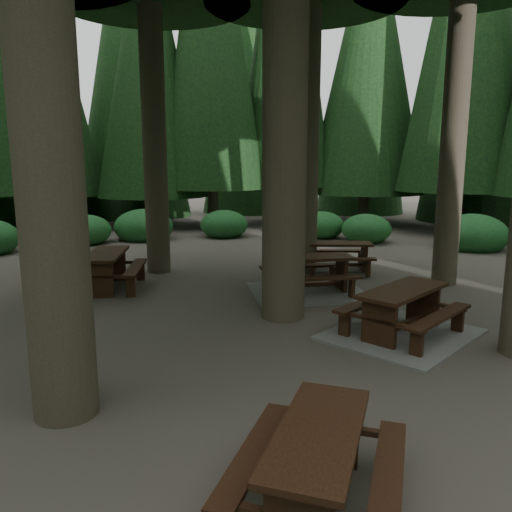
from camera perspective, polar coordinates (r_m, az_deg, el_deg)
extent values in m
plane|color=#514942|center=(9.64, -1.22, -7.58)|extent=(80.00, 80.00, 0.00)
cube|color=gray|center=(9.27, 16.26, -8.60)|extent=(3.28, 3.17, 0.05)
cube|color=black|center=(9.04, 16.52, -3.78)|extent=(2.08, 1.76, 0.07)
cube|color=black|center=(9.43, 12.82, -5.09)|extent=(1.80, 1.35, 0.06)
cube|color=black|center=(8.86, 20.24, -6.52)|extent=(1.80, 1.35, 0.06)
cube|color=black|center=(8.48, 13.88, -7.62)|extent=(0.41, 0.55, 0.80)
cube|color=black|center=(8.46, 13.90, -7.20)|extent=(0.97, 1.38, 0.07)
cube|color=black|center=(9.85, 18.52, -5.32)|extent=(0.41, 0.55, 0.80)
cube|color=black|center=(9.83, 18.55, -4.95)|extent=(0.97, 1.38, 0.07)
cube|color=black|center=(9.21, 16.31, -7.58)|extent=(1.42, 1.00, 0.09)
cube|color=black|center=(12.47, -16.81, 0.23)|extent=(1.05, 2.14, 0.07)
cube|color=black|center=(12.70, -19.77, -1.35)|extent=(0.54, 2.08, 0.06)
cube|color=black|center=(12.42, -13.62, -1.27)|extent=(0.54, 2.08, 0.06)
cube|color=black|center=(11.77, -17.49, -2.63)|extent=(0.64, 0.17, 0.82)
cube|color=black|center=(11.76, -17.51, -2.30)|extent=(1.66, 0.30, 0.07)
cube|color=black|center=(13.35, -16.01, -1.02)|extent=(0.64, 0.17, 0.82)
cube|color=black|center=(13.34, -16.02, -0.73)|extent=(1.66, 0.30, 0.07)
cube|color=black|center=(12.60, -16.65, -2.69)|extent=(0.30, 1.72, 0.09)
cube|color=gray|center=(11.78, 5.95, -4.12)|extent=(2.69, 2.25, 0.05)
cube|color=black|center=(11.60, 6.02, -0.18)|extent=(2.07, 0.87, 0.07)
cube|color=black|center=(12.30, 5.12, -1.15)|extent=(2.05, 0.36, 0.06)
cube|color=black|center=(11.03, 6.96, -2.56)|extent=(2.05, 0.36, 0.06)
cube|color=black|center=(11.49, 2.07, -2.48)|extent=(0.11, 0.63, 0.82)
cube|color=black|center=(11.48, 2.07, -2.15)|extent=(0.15, 1.64, 0.07)
cube|color=black|center=(11.93, 9.75, -2.13)|extent=(0.11, 0.63, 0.82)
cube|color=black|center=(11.92, 9.76, -1.81)|extent=(0.15, 1.64, 0.07)
cube|color=black|center=(11.73, 5.96, -3.28)|extent=(1.70, 0.16, 0.09)
cube|color=black|center=(14.08, 9.30, 1.40)|extent=(2.01, 1.15, 0.06)
cube|color=black|center=(14.75, 8.92, 0.58)|extent=(1.90, 0.69, 0.05)
cube|color=black|center=(13.53, 9.63, -0.35)|extent=(1.90, 0.69, 0.05)
cube|color=black|center=(14.07, 6.20, -0.23)|extent=(0.21, 0.58, 0.76)
cube|color=black|center=(14.06, 6.21, 0.02)|extent=(0.43, 1.50, 0.06)
cube|color=black|center=(14.28, 12.25, -0.25)|extent=(0.21, 0.58, 0.76)
cube|color=black|center=(14.27, 12.26, 0.00)|extent=(0.43, 1.50, 0.06)
cube|color=black|center=(14.19, 9.23, -0.99)|extent=(1.55, 0.44, 0.08)
cube|color=black|center=(4.56, 7.20, -19.35)|extent=(1.48, 1.87, 0.06)
cube|color=black|center=(4.84, -0.26, -21.43)|extent=(1.10, 1.65, 0.05)
cube|color=black|center=(4.66, 14.85, -23.15)|extent=(1.10, 1.65, 0.05)
cube|color=black|center=(5.36, 8.61, -19.23)|extent=(0.51, 0.34, 0.71)
cube|color=black|center=(5.33, 8.63, -18.68)|extent=(1.27, 0.78, 0.06)
cube|color=black|center=(4.86, 7.03, -25.07)|extent=(0.81, 1.31, 0.08)
ellipsoid|color=#1E5826|center=(19.24, 23.46, 1.94)|extent=(2.42, 2.42, 1.49)
ellipsoid|color=#1E5826|center=(19.65, 12.49, 2.73)|extent=(1.90, 1.90, 1.17)
ellipsoid|color=#1E5826|center=(20.52, 7.48, 3.22)|extent=(1.84, 1.84, 1.13)
ellipsoid|color=#1E5826|center=(20.63, -3.67, 3.32)|extent=(1.95, 1.95, 1.20)
ellipsoid|color=#1E5826|center=(20.37, -12.69, 2.99)|extent=(2.31, 2.31, 1.42)
ellipsoid|color=#1E5826|center=(19.86, -18.94, 2.49)|extent=(1.93, 1.93, 1.19)
cone|color=black|center=(26.27, 12.85, 21.84)|extent=(5.73, 5.73, 13.48)
cone|color=black|center=(26.27, 3.28, 26.42)|extent=(4.80, 4.80, 16.65)
cone|color=black|center=(24.92, -5.29, 26.67)|extent=(4.97, 4.97, 16.24)
cone|color=black|center=(24.84, -12.18, 21.71)|extent=(5.17, 5.17, 12.91)
cone|color=black|center=(26.65, -24.08, 20.75)|extent=(5.82, 5.82, 13.26)
cone|color=black|center=(32.09, 12.35, 22.06)|extent=(5.26, 5.26, 19.02)
cone|color=black|center=(31.58, -1.21, 19.83)|extent=(5.34, 5.34, 16.14)
cone|color=black|center=(30.35, -14.43, 20.58)|extent=(6.57, 6.57, 16.86)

